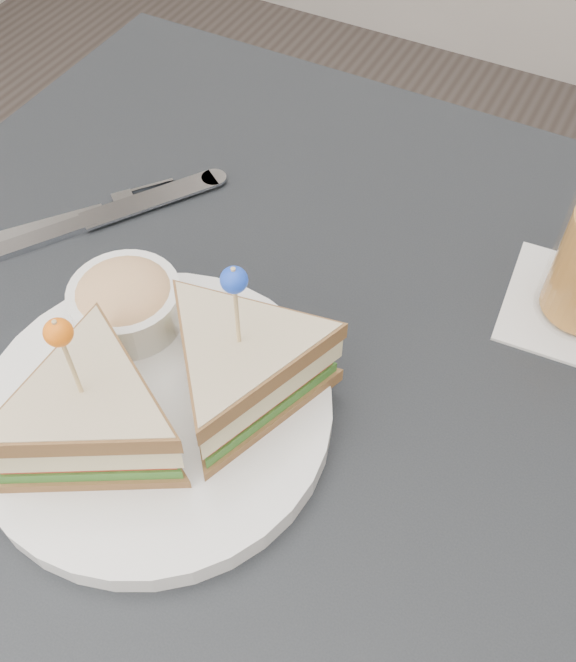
# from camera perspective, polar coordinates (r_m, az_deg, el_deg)

# --- Properties ---
(ground_plane) EXTENTS (3.50, 3.50, 0.00)m
(ground_plane) POSITION_cam_1_polar(r_m,az_deg,el_deg) (1.26, -0.67, -23.50)
(ground_plane) COLOR #3F3833
(table) EXTENTS (0.80, 0.80, 0.75)m
(table) POSITION_cam_1_polar(r_m,az_deg,el_deg) (0.63, -1.24, -7.46)
(table) COLOR black
(table) RESTS_ON ground
(plate_meal) EXTENTS (0.28, 0.27, 0.15)m
(plate_meal) POSITION_cam_1_polar(r_m,az_deg,el_deg) (0.52, -9.83, -4.27)
(plate_meal) COLOR white
(plate_meal) RESTS_ON table
(cutlery_fork) EXTENTS (0.14, 0.17, 0.01)m
(cutlery_fork) POSITION_cam_1_polar(r_m,az_deg,el_deg) (0.70, -15.64, 8.61)
(cutlery_fork) COLOR white
(cutlery_fork) RESTS_ON table
(cutlery_knife) EXTENTS (0.15, 0.21, 0.01)m
(cutlery_knife) POSITION_cam_1_polar(r_m,az_deg,el_deg) (0.70, -14.76, 8.35)
(cutlery_knife) COLOR #B7BBC3
(cutlery_knife) RESTS_ON table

